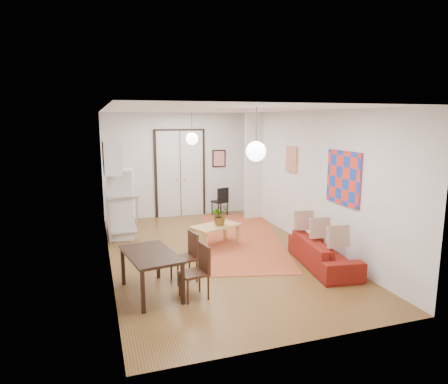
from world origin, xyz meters
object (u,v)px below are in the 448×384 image
object	(u,v)px
coffee_table	(216,228)
dining_chair_far	(192,266)
sofa	(323,253)
fridge	(121,204)
dining_table	(151,258)
dining_chair_near	(183,252)
kitchen_counter	(121,206)
black_side_chair	(219,198)

from	to	relation	value
coffee_table	dining_chair_far	world-z (taller)	dining_chair_far
sofa	dining_chair_far	xyz separation A→B (m)	(-2.62, -0.46, 0.21)
coffee_table	dining_chair_far	xyz separation A→B (m)	(-1.08, -2.30, 0.08)
fridge	dining_table	xyz separation A→B (m)	(0.21, -3.24, -0.20)
sofa	fridge	bearing A→B (deg)	56.30
coffee_table	fridge	distance (m)	2.28
dining_chair_near	dining_chair_far	xyz separation A→B (m)	(0.00, -0.70, 0.00)
sofa	dining_chair_far	world-z (taller)	dining_chair_far
coffee_table	dining_chair_near	distance (m)	1.93
coffee_table	fridge	bearing A→B (deg)	147.28
kitchen_counter	sofa	bearing A→B (deg)	-44.47
coffee_table	dining_table	size ratio (longest dim) A/B	0.89
coffee_table	kitchen_counter	bearing A→B (deg)	141.74
kitchen_counter	black_side_chair	bearing A→B (deg)	23.15
fridge	dining_table	distance (m)	3.25
sofa	black_side_chair	distance (m)	4.59
coffee_table	fridge	size ratio (longest dim) A/B	0.73
dining_chair_near	black_side_chair	xyz separation A→B (m)	(2.01, 4.30, -0.01)
sofa	black_side_chair	size ratio (longest dim) A/B	2.27
sofa	dining_table	world-z (taller)	dining_table
dining_chair_near	dining_chair_far	size ratio (longest dim) A/B	1.00
fridge	black_side_chair	world-z (taller)	fridge
coffee_table	kitchen_counter	xyz separation A→B (m)	(-1.88, 1.48, 0.30)
sofa	dining_chair_far	distance (m)	2.67
dining_chair_far	black_side_chair	world-z (taller)	dining_chair_far
dining_chair_far	black_side_chair	bearing A→B (deg)	148.35
black_side_chair	sofa	bearing A→B (deg)	79.55
kitchen_counter	black_side_chair	world-z (taller)	kitchen_counter
fridge	kitchen_counter	bearing A→B (deg)	96.46
dining_chair_near	coffee_table	bearing A→B (deg)	136.11
sofa	dining_table	bearing A→B (deg)	101.32
dining_table	fridge	bearing A→B (deg)	93.70
kitchen_counter	dining_table	world-z (taller)	kitchen_counter
sofa	dining_table	distance (m)	3.24
dining_chair_far	black_side_chair	xyz separation A→B (m)	(2.01, 5.00, -0.01)
dining_chair_far	coffee_table	bearing A→B (deg)	145.01
dining_table	kitchen_counter	bearing A→B (deg)	93.29
sofa	kitchen_counter	bearing A→B (deg)	53.82
dining_chair_far	dining_table	bearing A→B (deg)	-123.93
coffee_table	sofa	bearing A→B (deg)	-50.11
sofa	coffee_table	size ratio (longest dim) A/B	1.59
dining_chair_near	black_side_chair	size ratio (longest dim) A/B	1.02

